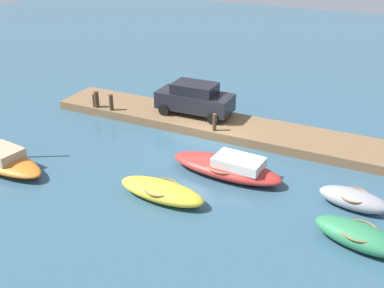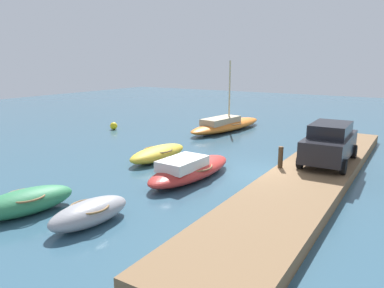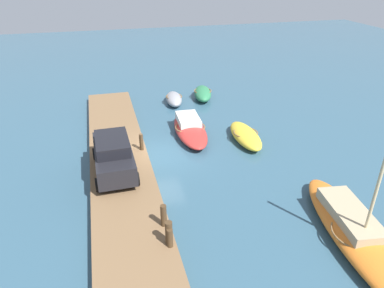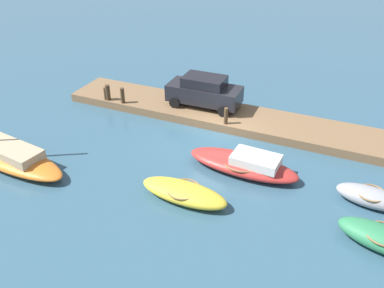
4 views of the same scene
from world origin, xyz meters
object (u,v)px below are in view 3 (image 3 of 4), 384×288
at_px(rowboat_green, 203,93).
at_px(mooring_post_mid_east, 169,233).
at_px(rowboat_yellow, 245,135).
at_px(motorboat_red, 190,128).
at_px(sailboat_orange, 357,233).
at_px(mooring_post_west, 141,142).
at_px(parked_car, 113,155).
at_px(mooring_post_mid_west, 164,216).
at_px(dinghy_grey, 174,99).
at_px(mooring_post_east, 170,238).

xyz_separation_m(rowboat_green, mooring_post_mid_east, (15.80, -5.93, 0.54)).
height_order(rowboat_yellow, motorboat_red, motorboat_red).
bearing_deg(motorboat_red, rowboat_yellow, 63.36).
bearing_deg(mooring_post_mid_east, rowboat_green, 159.44).
height_order(motorboat_red, mooring_post_mid_east, mooring_post_mid_east).
relative_size(sailboat_orange, mooring_post_west, 8.73).
height_order(sailboat_orange, mooring_post_west, sailboat_orange).
height_order(sailboat_orange, parked_car, sailboat_orange).
distance_m(motorboat_red, mooring_post_mid_west, 9.29).
xyz_separation_m(dinghy_grey, mooring_post_east, (15.42, -3.48, 0.47)).
distance_m(rowboat_yellow, mooring_post_mid_west, 9.43).
xyz_separation_m(mooring_post_east, parked_car, (-5.81, -1.59, 0.56)).
distance_m(dinghy_grey, rowboat_green, 2.51).
xyz_separation_m(sailboat_orange, mooring_post_mid_east, (-1.30, -7.15, 0.52)).
height_order(mooring_post_mid_west, parked_car, parked_car).
distance_m(mooring_post_mid_east, mooring_post_east, 0.20).
xyz_separation_m(mooring_post_west, mooring_post_mid_east, (7.57, 0.00, 0.01)).
relative_size(mooring_post_west, parked_car, 0.22).
relative_size(sailboat_orange, motorboat_red, 1.51).
relative_size(rowboat_yellow, motorboat_red, 0.74).
bearing_deg(rowboat_yellow, dinghy_grey, -156.13).
bearing_deg(dinghy_grey, mooring_post_mid_east, -6.59).
bearing_deg(mooring_post_east, parked_car, -164.73).
bearing_deg(mooring_post_mid_west, mooring_post_mid_east, 0.00).
bearing_deg(mooring_post_east, dinghy_grey, 167.28).
bearing_deg(parked_car, motorboat_red, 128.53).
bearing_deg(dinghy_grey, rowboat_green, 108.96).
bearing_deg(rowboat_green, mooring_post_mid_east, -8.00).
relative_size(mooring_post_west, mooring_post_mid_west, 0.99).
height_order(rowboat_green, mooring_post_mid_east, mooring_post_mid_east).
xyz_separation_m(sailboat_orange, motorboat_red, (-11.00, -3.85, -0.01)).
height_order(rowboat_green, mooring_post_west, mooring_post_west).
xyz_separation_m(rowboat_green, mooring_post_west, (8.23, -5.93, 0.52)).
distance_m(mooring_post_west, parked_car, 2.54).
relative_size(rowboat_yellow, mooring_post_east, 5.21).
bearing_deg(rowboat_green, mooring_post_east, -7.79).
relative_size(mooring_post_mid_west, parked_car, 0.22).
height_order(rowboat_yellow, mooring_post_west, mooring_post_west).
height_order(rowboat_yellow, rowboat_green, rowboat_green).
height_order(mooring_post_west, mooring_post_east, mooring_post_west).
bearing_deg(mooring_post_mid_east, sailboat_orange, 79.73).
bearing_deg(mooring_post_mid_east, mooring_post_mid_west, 180.00).
bearing_deg(mooring_post_east, mooring_post_west, 180.00).
bearing_deg(rowboat_yellow, mooring_post_mid_east, -36.07).
relative_size(mooring_post_mid_east, mooring_post_east, 1.26).
bearing_deg(mooring_post_mid_east, mooring_post_west, 180.00).
relative_size(sailboat_orange, parked_car, 1.90).
bearing_deg(dinghy_grey, motorboat_red, 4.42).
bearing_deg(mooring_post_mid_west, parked_car, -161.00).
relative_size(motorboat_red, mooring_post_mid_east, 5.61).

